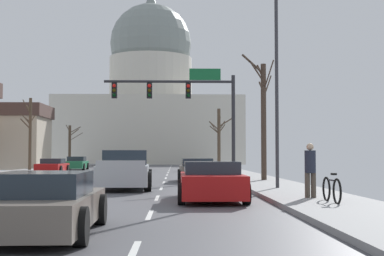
% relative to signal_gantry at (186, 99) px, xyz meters
% --- Properties ---
extents(ground, '(20.00, 180.00, 0.20)m').
position_rel_signal_gantry_xyz_m(ground, '(-4.74, -16.24, -4.82)').
color(ground, '#4C4C51').
extents(signal_gantry, '(7.91, 0.41, 6.53)m').
position_rel_signal_gantry_xyz_m(signal_gantry, '(0.00, 0.00, 0.00)').
color(signal_gantry, '#28282D').
rests_on(signal_gantry, ground).
extents(street_lamp_right, '(2.39, 0.24, 8.90)m').
position_rel_signal_gantry_xyz_m(street_lamp_right, '(3.17, -11.08, 0.51)').
color(street_lamp_right, '#333338').
rests_on(street_lamp_right, ground).
extents(capitol_building, '(28.59, 18.00, 28.39)m').
position_rel_signal_gantry_xyz_m(capitol_building, '(-4.74, 55.79, 5.19)').
color(capitol_building, beige).
rests_on(capitol_building, ground).
extents(sedan_near_00, '(2.07, 4.26, 1.26)m').
position_rel_signal_gantry_xyz_m(sedan_near_00, '(0.52, -3.12, -4.24)').
color(sedan_near_00, '#6B6056').
rests_on(sedan_near_00, ground).
extents(pickup_truck_near_01, '(2.46, 5.46, 1.65)m').
position_rel_signal_gantry_xyz_m(pickup_truck_near_01, '(-2.80, -9.44, -4.10)').
color(pickup_truck_near_01, '#ADB2B7').
rests_on(pickup_truck_near_01, ground).
extents(sedan_near_02, '(2.13, 4.40, 1.24)m').
position_rel_signal_gantry_xyz_m(sedan_near_02, '(0.51, -15.60, -4.25)').
color(sedan_near_02, '#B71414').
rests_on(sedan_near_02, ground).
extents(sedan_near_03, '(2.04, 4.48, 1.15)m').
position_rel_signal_gantry_xyz_m(sedan_near_03, '(-3.02, -22.83, -4.29)').
color(sedan_near_03, '#6B6056').
rests_on(sedan_near_03, ground).
extents(sedan_oncoming_00, '(2.05, 4.66, 1.16)m').
position_rel_signal_gantry_xyz_m(sedan_oncoming_00, '(-10.15, 9.83, -4.29)').
color(sedan_oncoming_00, '#B71414').
rests_on(sedan_oncoming_00, ground).
extents(sedan_oncoming_01, '(2.10, 4.55, 1.27)m').
position_rel_signal_gantry_xyz_m(sedan_oncoming_01, '(-10.14, 19.93, -4.24)').
color(sedan_oncoming_01, '#1E7247').
rests_on(sedan_oncoming_01, ground).
extents(bare_tree_00, '(2.49, 1.77, 5.97)m').
position_rel_signal_gantry_xyz_m(bare_tree_00, '(3.74, 22.42, -1.56)').
color(bare_tree_00, '#4C3D2D').
rests_on(bare_tree_00, ground).
extents(bare_tree_01, '(2.15, 1.06, 4.82)m').
position_rel_signal_gantry_xyz_m(bare_tree_01, '(-13.03, 31.71, -2.20)').
color(bare_tree_01, '#4C3D2D').
rests_on(bare_tree_01, ground).
extents(bare_tree_02, '(1.93, 2.26, 6.50)m').
position_rel_signal_gantry_xyz_m(bare_tree_02, '(3.98, -4.29, -1.32)').
color(bare_tree_02, '#423328').
rests_on(bare_tree_02, ground).
extents(bare_tree_03, '(1.67, 1.95, 6.23)m').
position_rel_signal_gantry_xyz_m(bare_tree_03, '(-13.29, 14.93, -1.39)').
color(bare_tree_03, '#4C3D2D').
rests_on(bare_tree_03, ground).
extents(pedestrian_00, '(0.35, 0.34, 1.67)m').
position_rel_signal_gantry_xyz_m(pedestrian_00, '(3.53, -16.20, -3.78)').
color(pedestrian_00, '#4C4238').
rests_on(pedestrian_00, ground).
extents(bicycle_parked, '(0.12, 1.77, 0.85)m').
position_rel_signal_gantry_xyz_m(bicycle_parked, '(3.74, -17.77, -4.36)').
color(bicycle_parked, black).
rests_on(bicycle_parked, ground).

